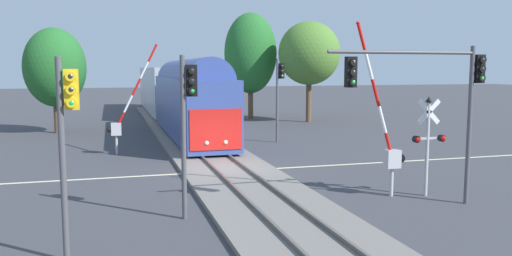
% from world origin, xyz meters
% --- Properties ---
extents(ground_plane, '(220.00, 220.00, 0.00)m').
position_xyz_m(ground_plane, '(0.00, 0.00, 0.00)').
color(ground_plane, '#3D3D42').
extents(road_centre_stripe, '(44.00, 0.20, 0.01)m').
position_xyz_m(road_centre_stripe, '(0.00, 0.00, 0.00)').
color(road_centre_stripe, beige).
rests_on(road_centre_stripe, ground).
extents(railway_track, '(4.40, 80.00, 0.32)m').
position_xyz_m(railway_track, '(0.00, 0.00, 0.10)').
color(railway_track, slate).
rests_on(railway_track, ground).
extents(commuter_train, '(3.04, 41.63, 5.16)m').
position_xyz_m(commuter_train, '(0.00, 21.88, 2.79)').
color(commuter_train, '#384C93').
rests_on(commuter_train, railway_track).
extents(crossing_gate_near, '(2.16, 0.40, 6.54)m').
position_xyz_m(crossing_gate_near, '(4.82, -6.34, 2.06)').
color(crossing_gate_near, '#B7B7BC').
rests_on(crossing_gate_near, ground).
extents(crossing_signal_mast, '(1.36, 0.44, 3.81)m').
position_xyz_m(crossing_signal_mast, '(6.27, -6.68, 2.33)').
color(crossing_signal_mast, '#B2B2B7').
rests_on(crossing_signal_mast, ground).
extents(crossing_gate_far, '(2.94, 0.40, 6.23)m').
position_xyz_m(crossing_gate_far, '(-4.72, 6.34, 2.02)').
color(crossing_gate_far, '#B7B7BC').
rests_on(crossing_gate_far, ground).
extents(traffic_signal_near_right, '(5.94, 0.38, 5.63)m').
position_xyz_m(traffic_signal_near_right, '(5.37, -8.05, 4.29)').
color(traffic_signal_near_right, '#4C4C51').
rests_on(traffic_signal_near_right, ground).
extents(traffic_signal_median, '(0.53, 0.38, 5.27)m').
position_xyz_m(traffic_signal_median, '(-2.89, -7.15, 3.53)').
color(traffic_signal_median, '#4C4C51').
rests_on(traffic_signal_median, ground).
extents(traffic_signal_near_left, '(0.53, 0.38, 5.14)m').
position_xyz_m(traffic_signal_near_left, '(-6.28, -9.94, 3.45)').
color(traffic_signal_near_left, '#4C4C51').
rests_on(traffic_signal_near_left, ground).
extents(traffic_signal_far_side, '(0.53, 0.38, 5.49)m').
position_xyz_m(traffic_signal_far_side, '(5.40, 8.42, 3.68)').
color(traffic_signal_far_side, '#4C4C51').
rests_on(traffic_signal_far_side, ground).
extents(elm_centre_background, '(5.00, 5.00, 10.09)m').
position_xyz_m(elm_centre_background, '(7.74, 24.05, 6.26)').
color(elm_centre_background, brown).
rests_on(elm_centre_background, ground).
extents(oak_behind_train, '(4.51, 4.51, 7.86)m').
position_xyz_m(oak_behind_train, '(-9.15, 17.62, 4.90)').
color(oak_behind_train, brown).
rests_on(oak_behind_train, ground).
extents(oak_far_right, '(5.54, 5.54, 9.04)m').
position_xyz_m(oak_far_right, '(12.05, 19.86, 6.18)').
color(oak_far_right, brown).
rests_on(oak_far_right, ground).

